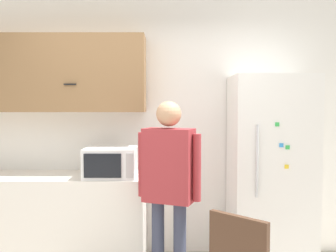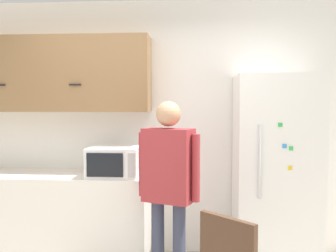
# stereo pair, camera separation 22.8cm
# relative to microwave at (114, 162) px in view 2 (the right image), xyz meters

# --- Properties ---
(back_wall) EXTENTS (6.00, 0.06, 2.70)m
(back_wall) POSITION_rel_microwave_xyz_m (0.30, 0.43, 0.31)
(back_wall) COLOR white
(back_wall) RESTS_ON ground_plane
(counter) EXTENTS (2.22, 0.62, 0.89)m
(counter) POSITION_rel_microwave_xyz_m (-0.79, 0.09, -0.59)
(counter) COLOR silver
(counter) RESTS_ON ground_plane
(upper_cabinets) EXTENTS (2.22, 0.36, 0.77)m
(upper_cabinets) POSITION_rel_microwave_xyz_m (-0.79, 0.23, 0.87)
(upper_cabinets) COLOR olive
(microwave) EXTENTS (0.49, 0.42, 0.29)m
(microwave) POSITION_rel_microwave_xyz_m (0.00, 0.00, 0.00)
(microwave) COLOR white
(microwave) RESTS_ON counter
(person) EXTENTS (0.54, 0.35, 1.62)m
(person) POSITION_rel_microwave_xyz_m (0.56, -0.43, -0.05)
(person) COLOR #33384C
(person) RESTS_ON ground_plane
(refrigerator) EXTENTS (0.77, 0.67, 1.88)m
(refrigerator) POSITION_rel_microwave_xyz_m (1.57, 0.06, -0.10)
(refrigerator) COLOR white
(refrigerator) RESTS_ON ground_plane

